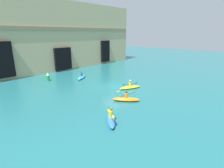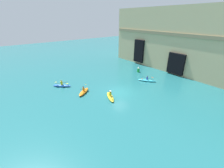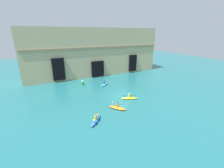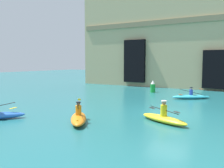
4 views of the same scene
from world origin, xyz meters
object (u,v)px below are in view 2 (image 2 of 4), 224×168
Objects in this scene: kayak_yellow at (110,97)px; marker_buoy at (138,69)px; kayak_blue at (62,85)px; kayak_cyan at (147,80)px; kayak_orange at (84,92)px.

marker_buoy reaches higher than kayak_yellow.
kayak_blue is 2.18× the size of marker_buoy.
kayak_cyan is 2.48× the size of marker_buoy.
kayak_blue reaches higher than kayak_yellow.
kayak_orange is at bearing -139.75° from kayak_cyan.
kayak_orange is 2.23× the size of marker_buoy.
kayak_orange is at bearing -25.25° from kayak_blue.
kayak_yellow is at bearing 84.50° from kayak_orange.
marker_buoy reaches higher than kayak_orange.
kayak_cyan is at bearing 13.56° from kayak_blue.
kayak_blue is 15.02m from kayak_cyan.
kayak_orange is 11.74m from kayak_cyan.
kayak_cyan is at bearing 118.67° from kayak_yellow.
kayak_yellow is at bearing -20.78° from kayak_blue.
kayak_blue is 0.98× the size of kayak_orange.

